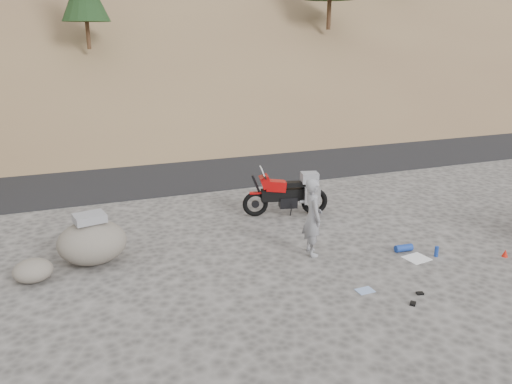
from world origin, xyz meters
TOP-DOWN VIEW (x-y plane):
  - ground at (0.00, 0.00)m, footprint 140.00×140.00m
  - road at (0.00, 9.00)m, footprint 120.00×7.00m
  - motorcycle at (0.36, 2.71)m, footprint 2.37×1.00m
  - man at (-0.22, 0.16)m, footprint 0.52×0.71m
  - boulder at (-4.93, 1.42)m, footprint 1.48×1.26m
  - small_rock at (-6.13, 0.94)m, footprint 0.99×0.95m
  - gear_white_cloth at (1.87, -0.92)m, footprint 0.58×0.53m
  - gear_blue_mat at (1.84, -0.49)m, footprint 0.43×0.20m
  - gear_bottle at (2.36, -0.98)m, footprint 0.10×0.10m
  - gear_funnel at (3.81, -1.54)m, footprint 0.15×0.15m
  - gear_glove_a at (0.91, -2.27)m, footprint 0.15×0.12m
  - gear_glove_b at (0.53, -2.55)m, footprint 0.17×0.17m
  - gear_blue_cloth at (-0.02, -1.79)m, footprint 0.35×0.26m

SIDE VIEW (x-z plane):
  - ground at x=0.00m, z-range 0.00..0.00m
  - road at x=0.00m, z-range -0.03..0.03m
  - man at x=-0.22m, z-range -0.90..0.90m
  - gear_blue_cloth at x=-0.02m, z-range 0.00..0.01m
  - gear_white_cloth at x=1.87m, z-range 0.00..0.02m
  - gear_glove_a at x=0.91m, z-range 0.00..0.04m
  - gear_glove_b at x=0.53m, z-range 0.00..0.04m
  - gear_blue_mat at x=1.84m, z-range 0.00..0.17m
  - gear_funnel at x=3.81m, z-range 0.00..0.18m
  - gear_bottle at x=2.36m, z-range 0.00..0.24m
  - small_rock at x=-6.13m, z-range 0.00..0.47m
  - boulder at x=-4.93m, z-range -0.07..1.07m
  - motorcycle at x=0.36m, z-range -0.10..1.32m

